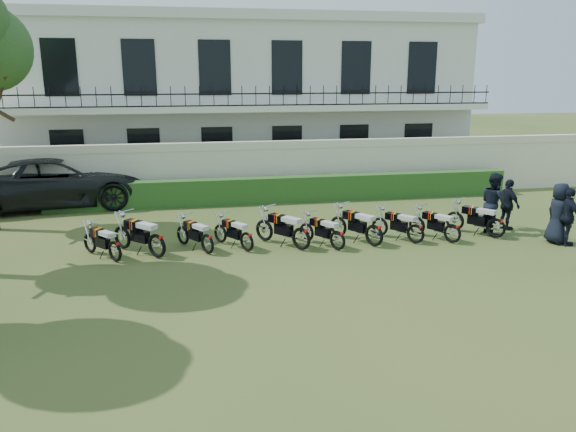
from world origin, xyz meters
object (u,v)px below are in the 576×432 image
motorcycle_5 (338,236)px  officer_2 (568,217)px  motorcycle_3 (247,237)px  officer_4 (494,203)px  motorcycle_0 (115,246)px  officer_3 (559,213)px  motorcycle_6 (374,230)px  suv (58,182)px  motorcycle_2 (207,239)px  motorcycle_4 (301,233)px  motorcycle_9 (496,223)px  officer_5 (508,205)px  motorcycle_8 (453,229)px  motorcycle_7 (416,229)px  motorcycle_1 (157,240)px

motorcycle_5 → officer_2: bearing=-40.9°
motorcycle_3 → officer_4: (7.79, 0.49, 0.53)m
motorcycle_0 → officer_3: (12.67, -0.55, 0.46)m
motorcycle_6 → officer_2: (5.56, -0.86, 0.35)m
suv → officer_2: (15.55, -7.92, -0.09)m
motorcycle_2 → motorcycle_4: size_ratio=0.94×
motorcycle_9 → officer_5: officer_5 is taller
motorcycle_8 → motorcycle_9: (1.53, 0.23, 0.03)m
motorcycle_5 → officer_3: bearing=-38.8°
officer_2 → motorcycle_7: bearing=73.1°
motorcycle_1 → motorcycle_5: size_ratio=1.04×
officer_3 → officer_5: size_ratio=1.10×
motorcycle_0 → officer_5: (12.02, 1.06, 0.38)m
motorcycle_1 → officer_4: 10.28m
motorcycle_4 → officer_3: officer_3 is taller
motorcycle_0 → motorcycle_2: size_ratio=0.93×
motorcycle_7 → officer_3: 4.22m
motorcycle_7 → motorcycle_2: bearing=140.5°
motorcycle_1 → officer_4: (10.25, 0.62, 0.44)m
officer_3 → officer_4: 1.86m
motorcycle_7 → motorcycle_8: bearing=-46.3°
motorcycle_1 → officer_3: size_ratio=0.86×
motorcycle_2 → motorcycle_6: 4.78m
motorcycle_4 → officer_2: (7.70, -0.91, 0.34)m
officer_5 → motorcycle_7: bearing=93.1°
motorcycle_8 → officer_5: bearing=-9.2°
motorcycle_2 → officer_2: 10.40m
motorcycle_1 → motorcycle_6: size_ratio=0.91×
motorcycle_6 → motorcycle_7: size_ratio=1.17×
motorcycle_9 → suv: size_ratio=0.23×
suv → officer_2: size_ratio=3.96×
motorcycle_0 → officer_5: officer_5 is taller
officer_3 → officer_5: officer_3 is taller
officer_3 → suv: bearing=60.4°
officer_5 → motorcycle_0: bearing=82.9°
suv → officer_4: bearing=-121.5°
motorcycle_2 → motorcycle_7: motorcycle_7 is taller
motorcycle_9 → officer_3: (1.53, -0.73, 0.42)m
suv → officer_4: 15.48m
motorcycle_5 → motorcycle_7: motorcycle_7 is taller
motorcycle_8 → suv: 14.31m
motorcycle_4 → motorcycle_9: 6.06m
motorcycle_3 → suv: size_ratio=0.22×
motorcycle_9 → motorcycle_5: bearing=144.1°
motorcycle_4 → motorcycle_9: (6.06, 0.09, -0.03)m
motorcycle_0 → motorcycle_8: 9.61m
motorcycle_3 → officer_4: bearing=-31.1°
motorcycle_1 → officer_4: officer_4 is taller
suv → motorcycle_2: bearing=-150.0°
motorcycle_4 → motorcycle_5: motorcycle_4 is taller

